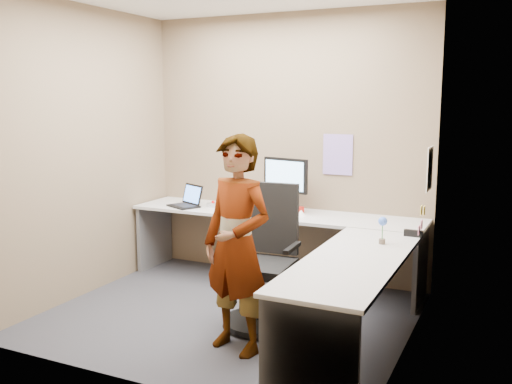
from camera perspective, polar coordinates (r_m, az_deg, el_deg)
The scene contains 20 objects.
ground at distance 5.03m, azimuth -2.78°, elevation -12.20°, with size 3.00×3.00×0.00m, color #29282E.
wall_back at distance 5.88m, azimuth 3.08°, elevation 4.47°, with size 3.00×3.00×0.00m, color brown.
wall_right at distance 4.22m, azimuth 15.39°, elevation 2.27°, with size 2.70×2.70×0.00m, color brown.
wall_left at distance 5.57m, azimuth -16.68°, elevation 3.83°, with size 2.70×2.70×0.00m, color brown.
desk at distance 5.01m, azimuth 3.69°, elevation -5.22°, with size 2.98×2.58×0.73m.
paper_ream at distance 5.63m, azimuth 2.86°, elevation -1.78°, with size 0.32×0.23×0.06m, color red.
monitor at distance 5.60m, azimuth 2.95°, elevation 1.41°, with size 0.50×0.20×0.48m.
laptop at distance 6.01m, azimuth -6.87°, elevation -0.89°, with size 0.40×0.37×0.23m.
trackball_mouse at distance 5.95m, azimuth -4.27°, elevation -1.27°, with size 0.12×0.08×0.07m.
origami at distance 5.49m, azimuth 4.53°, elevation -2.11°, with size 0.10×0.10×0.06m, color white.
stapler at distance 4.84m, azimuth 15.47°, elevation -4.00°, with size 0.15×0.04×0.06m, color black.
flower at distance 4.51m, azimuth 12.54°, elevation -3.33°, with size 0.07×0.07×0.22m.
calendar_purple at distance 5.69m, azimuth 8.18°, elevation 3.73°, with size 0.30×0.01×0.40m, color #846BB7.
calendar_white at distance 5.11m, azimuth 16.99°, elevation 2.24°, with size 0.01×0.28×0.38m, color white.
sticky_note_a at distance 4.82m, azimuth 16.21°, elevation -1.75°, with size 0.01×0.07×0.07m, color #F2E059.
sticky_note_b at distance 4.89m, azimuth 16.23°, elevation -3.14°, with size 0.01×0.07×0.07m, color pink.
sticky_note_c at distance 4.78m, azimuth 15.99°, elevation -3.66°, with size 0.01×0.07×0.07m, color pink.
sticky_note_d at distance 4.97m, azimuth 16.47°, elevation -1.79°, with size 0.01×0.07×0.07m, color #F2E059.
office_chair at distance 4.69m, azimuth 0.73°, elevation -7.74°, with size 0.60×0.60×1.14m.
person at distance 4.14m, azimuth -1.92°, elevation -5.30°, with size 0.58×0.38×1.60m, color #999399.
Camera 1 is at (2.21, -4.13, 1.84)m, focal length 40.00 mm.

